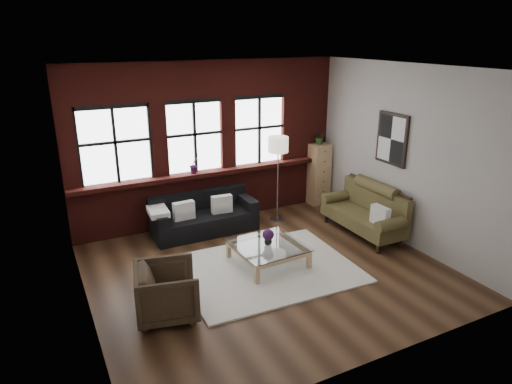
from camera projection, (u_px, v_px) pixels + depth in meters
name	position (u px, v px, depth m)	size (l,w,h in m)	color
floor	(267.00, 270.00, 7.46)	(5.50, 5.50, 0.00)	#392214
ceiling	(269.00, 68.00, 6.41)	(5.50, 5.50, 0.00)	white
wall_back	(208.00, 143.00, 9.04)	(5.50, 5.50, 0.00)	#B0AAA4
wall_front	(380.00, 239.00, 4.83)	(5.50, 5.50, 0.00)	#B0AAA4
wall_left	(77.00, 206.00, 5.76)	(5.00, 5.00, 0.00)	#B0AAA4
wall_right	(404.00, 156.00, 8.11)	(5.00, 5.00, 0.00)	#B0AAA4
brick_backwall	(209.00, 144.00, 8.99)	(5.50, 0.12, 3.20)	#551814
sill_ledge	(212.00, 172.00, 9.10)	(5.50, 0.30, 0.08)	#551814
window_left	(115.00, 146.00, 8.18)	(1.38, 0.10, 1.50)	black
window_mid	(194.00, 138.00, 8.82)	(1.38, 0.10, 1.50)	black
window_right	(259.00, 131.00, 9.42)	(1.38, 0.10, 1.50)	black
wall_poster	(392.00, 139.00, 8.27)	(0.05, 0.74, 0.94)	black
shag_rug	(267.00, 269.00, 7.47)	(2.77, 2.18, 0.03)	silver
dark_sofa	(204.00, 214.00, 8.79)	(2.00, 0.81, 0.72)	black
pillow_a	(184.00, 211.00, 8.46)	(0.40, 0.14, 0.34)	white
pillow_b	(222.00, 204.00, 8.78)	(0.40, 0.14, 0.34)	white
vintage_settee	(363.00, 210.00, 8.65)	(0.81, 1.82, 0.97)	brown
pillow_settee	(380.00, 216.00, 8.11)	(0.14, 0.38, 0.34)	white
armchair	(167.00, 292.00, 6.13)	(0.80, 0.82, 0.75)	#34281A
coffee_table	(268.00, 255.00, 7.60)	(1.10, 1.10, 0.37)	tan
vase	(268.00, 241.00, 7.52)	(0.13, 0.13, 0.14)	#B2B2B2
flowers	(268.00, 235.00, 7.48)	(0.20, 0.20, 0.20)	#441B50
drawer_chest	(318.00, 174.00, 10.19)	(0.42, 0.42, 1.37)	tan
potted_plant_top	(320.00, 137.00, 9.92)	(0.27, 0.24, 0.30)	#2D5923
floor_lamp	(278.00, 176.00, 9.16)	(0.40, 0.40, 1.90)	#A5A5A8
sill_plant	(194.00, 165.00, 8.84)	(0.19, 0.15, 0.34)	#441B50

